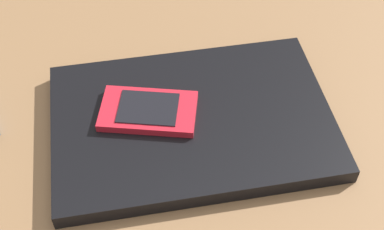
# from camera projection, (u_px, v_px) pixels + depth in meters

# --- Properties ---
(desk_surface) EXTENTS (1.20, 0.80, 0.03)m
(desk_surface) POSITION_uv_depth(u_px,v_px,m) (260.00, 146.00, 0.62)
(desk_surface) COLOR olive
(desk_surface) RESTS_ON ground
(laptop_closed) EXTENTS (0.37, 0.30, 0.02)m
(laptop_closed) POSITION_uv_depth(u_px,v_px,m) (192.00, 121.00, 0.61)
(laptop_closed) COLOR black
(laptop_closed) RESTS_ON desk_surface
(cell_phone_on_laptop) EXTENTS (0.12, 0.11, 0.01)m
(cell_phone_on_laptop) POSITION_uv_depth(u_px,v_px,m) (148.00, 111.00, 0.60)
(cell_phone_on_laptop) COLOR red
(cell_phone_on_laptop) RESTS_ON laptop_closed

